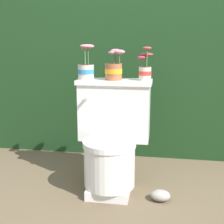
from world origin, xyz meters
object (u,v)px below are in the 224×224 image
(potted_plant_middle, at_px, (145,68))
(garden_stone, at_px, (160,196))
(potted_plant_midleft, at_px, (114,68))
(potted_plant_left, at_px, (86,68))
(toilet, at_px, (112,137))

(potted_plant_middle, distance_m, garden_stone, 0.85)
(potted_plant_midleft, bearing_deg, potted_plant_middle, 2.66)
(potted_plant_midleft, distance_m, potted_plant_middle, 0.21)
(potted_plant_left, relative_size, potted_plant_middle, 1.06)
(toilet, distance_m, garden_stone, 0.50)
(toilet, distance_m, potted_plant_middle, 0.53)
(potted_plant_left, xyz_separation_m, garden_stone, (0.55, -0.24, -0.80))
(potted_plant_midleft, xyz_separation_m, garden_stone, (0.35, -0.25, -0.80))
(potted_plant_middle, relative_size, garden_stone, 1.77)
(toilet, xyz_separation_m, potted_plant_middle, (0.21, 0.11, 0.47))
(potted_plant_midleft, relative_size, potted_plant_middle, 0.93)
(potted_plant_midleft, height_order, potted_plant_middle, potted_plant_middle)
(potted_plant_left, height_order, potted_plant_midleft, potted_plant_left)
(potted_plant_middle, xyz_separation_m, garden_stone, (0.14, -0.26, -0.80))
(toilet, bearing_deg, potted_plant_midleft, 91.43)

